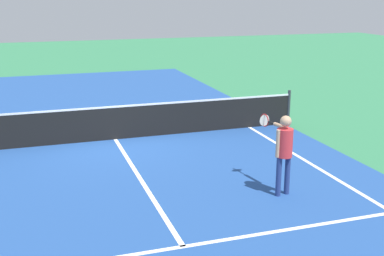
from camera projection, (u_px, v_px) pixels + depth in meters
The scene contains 7 objects.
ground_plane at pixel (115, 139), 13.92m from camera, with size 60.00×60.00×0.00m, color #337F51.
court_surface_inbounds at pixel (115, 139), 13.92m from camera, with size 10.62×24.40×0.00m, color #234C93.
line_sideline_right at pixel (377, 203), 9.71m from camera, with size 0.10×11.89×0.01m, color white.
line_service_near at pixel (183, 247), 8.05m from camera, with size 8.22×0.10×0.01m, color white.
line_center_service at pixel (140, 179), 10.98m from camera, with size 0.10×6.40×0.01m, color white.
net at pixel (115, 122), 13.79m from camera, with size 10.94×0.09×1.07m.
player_near at pixel (284, 146), 9.88m from camera, with size 0.41×1.22×1.66m.
Camera 1 is at (-2.14, -13.34, 3.99)m, focal length 46.51 mm.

